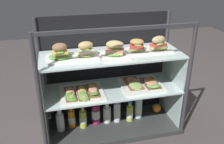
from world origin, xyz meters
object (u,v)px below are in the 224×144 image
plated_roll_sandwich_center (115,51)px  juice_bottle_near_post (117,112)px  orange_fruit_beside_bottles (157,108)px  plated_roll_sandwich_mid_left (60,54)px  plated_roll_sandwich_mid_right (158,45)px  open_sandwich_tray_center (82,92)px  plated_roll_sandwich_far_left (86,52)px  juice_bottle_front_left_end (107,114)px  juice_bottle_back_left (130,113)px  plated_roll_sandwich_near_left_corner (137,47)px  juice_bottle_back_right (96,114)px  juice_bottle_front_right_end (60,122)px  open_sandwich_tray_far_left (141,84)px  juice_bottle_back_center (83,119)px  juice_bottle_front_middle (138,108)px  juice_bottle_front_fourth (72,118)px

plated_roll_sandwich_center → juice_bottle_near_post: size_ratio=0.89×
orange_fruit_beside_bottles → plated_roll_sandwich_mid_left: bearing=-173.6°
plated_roll_sandwich_mid_right → open_sandwich_tray_center: size_ratio=0.57×
plated_roll_sandwich_mid_left → plated_roll_sandwich_far_left: size_ratio=1.14×
juice_bottle_near_post → juice_bottle_front_left_end: bearing=172.7°
plated_roll_sandwich_far_left → juice_bottle_back_left: size_ratio=0.95×
plated_roll_sandwich_far_left → plated_roll_sandwich_near_left_corner: (0.40, 0.03, -0.00)m
plated_roll_sandwich_center → open_sandwich_tray_center: size_ratio=0.60×
plated_roll_sandwich_near_left_corner → juice_bottle_front_left_end: size_ratio=0.90×
juice_bottle_back_right → juice_bottle_front_left_end: bearing=0.2°
open_sandwich_tray_center → juice_bottle_front_right_end: size_ratio=1.62×
open_sandwich_tray_far_left → juice_bottle_back_center: size_ratio=1.59×
plated_roll_sandwich_far_left → juice_bottle_front_right_end: (-0.24, 0.04, -0.61)m
juice_bottle_back_left → plated_roll_sandwich_mid_right: bearing=-2.4°
juice_bottle_near_post → juice_bottle_front_middle: bearing=3.2°
open_sandwich_tray_center → juice_bottle_front_right_end: 0.35m
plated_roll_sandwich_mid_right → open_sandwich_tray_far_left: plated_roll_sandwich_mid_right is taller
plated_roll_sandwich_far_left → plated_roll_sandwich_mid_right: bearing=3.1°
plated_roll_sandwich_far_left → juice_bottle_back_right: 0.60m
juice_bottle_front_right_end → juice_bottle_near_post: juice_bottle_near_post is taller
plated_roll_sandwich_mid_right → juice_bottle_back_center: (-0.63, 0.01, -0.61)m
plated_roll_sandwich_center → open_sandwich_tray_far_left: (0.24, 0.03, -0.32)m
open_sandwich_tray_center → juice_bottle_front_fourth: bearing=136.3°
juice_bottle_front_middle → orange_fruit_beside_bottles: 0.21m
plated_roll_sandwich_center → plated_roll_sandwich_mid_right: size_ratio=1.05×
open_sandwich_tray_far_left → juice_bottle_front_middle: open_sandwich_tray_far_left is taller
plated_roll_sandwich_mid_left → plated_roll_sandwich_center: 0.40m
open_sandwich_tray_center → juice_bottle_back_center: 0.29m
plated_roll_sandwich_far_left → juice_bottle_front_middle: 0.75m
plated_roll_sandwich_mid_right → juice_bottle_front_fourth: 0.94m
plated_roll_sandwich_far_left → juice_bottle_front_right_end: size_ratio=0.87×
plated_roll_sandwich_mid_right → juice_bottle_back_left: (-0.22, 0.01, -0.61)m
plated_roll_sandwich_far_left → open_sandwich_tray_center: (-0.05, -0.02, -0.32)m
plated_roll_sandwich_near_left_corner → plated_roll_sandwich_mid_right: bearing=0.9°
juice_bottle_near_post → juice_bottle_back_left: (0.11, -0.02, -0.02)m
juice_bottle_front_fourth → plated_roll_sandwich_mid_right: bearing=-3.2°
plated_roll_sandwich_far_left → juice_bottle_front_middle: plated_roll_sandwich_far_left is taller
plated_roll_sandwich_near_left_corner → juice_bottle_back_center: (-0.45, 0.02, -0.61)m
plated_roll_sandwich_center → juice_bottle_front_left_end: size_ratio=1.02×
juice_bottle_back_right → juice_bottle_back_left: 0.30m
juice_bottle_front_middle → juice_bottle_back_center: bearing=-177.2°
juice_bottle_front_right_end → juice_bottle_back_left: (0.60, -0.00, -0.01)m
plated_roll_sandwich_mid_right → juice_bottle_front_middle: 0.61m
juice_bottle_front_fourth → plated_roll_sandwich_center: bearing=-15.0°
open_sandwich_tray_far_left → juice_bottle_back_center: open_sandwich_tray_far_left is taller
plated_roll_sandwich_mid_left → juice_bottle_front_middle: bearing=4.7°
plated_roll_sandwich_far_left → plated_roll_sandwich_near_left_corner: size_ratio=1.02×
plated_roll_sandwich_far_left → plated_roll_sandwich_center: bearing=-6.1°
plated_roll_sandwich_mid_right → open_sandwich_tray_center: 0.71m
juice_bottle_near_post → juice_bottle_front_fourth: bearing=178.0°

